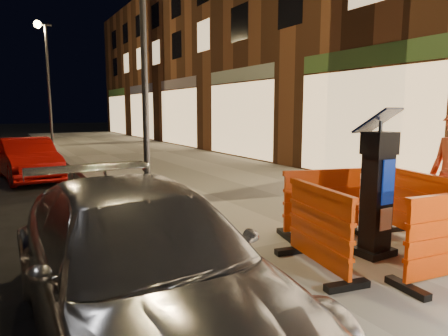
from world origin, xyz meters
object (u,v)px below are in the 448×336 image
car_silver (142,332)px  barrier_kerbside (319,229)px  car_red (29,180)px  barrier_back (322,202)px  parking_kiosk (377,187)px  barrier_bldgside (423,208)px

car_silver → barrier_kerbside: bearing=0.9°
car_red → barrier_back: bearing=-73.5°
barrier_back → car_silver: bearing=-147.1°
car_silver → car_red: 9.27m
parking_kiosk → car_red: parking_kiosk is taller
car_silver → barrier_back: bearing=17.8°
parking_kiosk → barrier_kerbside: 1.03m
parking_kiosk → barrier_bldgside: parking_kiosk is taller
parking_kiosk → barrier_bldgside: (0.95, 0.00, -0.39)m
barrier_kerbside → barrier_bldgside: bearing=-79.9°
parking_kiosk → car_silver: bearing=-167.3°
parking_kiosk → barrier_back: 1.03m
barrier_bldgside → car_silver: barrier_bldgside is taller
parking_kiosk → barrier_back: (0.00, 0.95, -0.39)m
barrier_bldgside → car_silver: size_ratio=0.28×
barrier_kerbside → barrier_bldgside: 1.90m
car_silver → car_red: (-0.31, 9.26, 0.00)m
barrier_back → barrier_kerbside: 1.34m
barrier_kerbside → barrier_bldgside: size_ratio=1.00×
barrier_bldgside → car_red: barrier_bldgside is taller
barrier_back → car_silver: barrier_back is taller
barrier_bldgside → car_silver: bearing=104.6°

